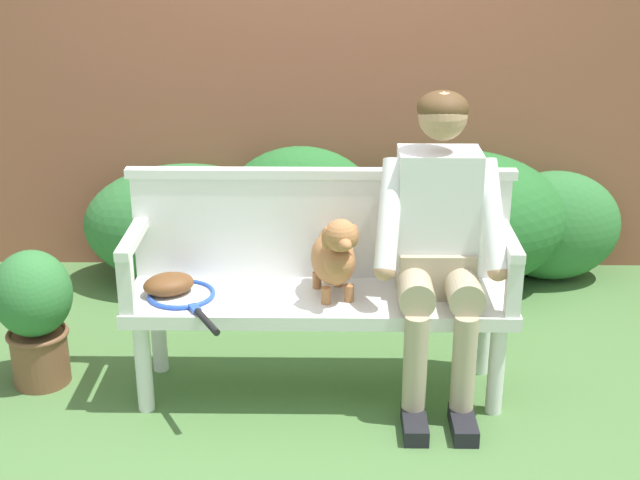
{
  "coord_description": "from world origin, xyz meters",
  "views": [
    {
      "loc": [
        0.05,
        -3.48,
        2.07
      ],
      "look_at": [
        0.0,
        0.0,
        0.72
      ],
      "focal_mm": 50.0,
      "sensor_mm": 36.0,
      "label": 1
    }
  ],
  "objects_px": {
    "garden_bench": "(320,308)",
    "person_seated": "(438,237)",
    "tennis_racket": "(184,297)",
    "baseball_glove": "(169,284)",
    "potted_plant": "(34,311)",
    "dog_on_bench": "(335,256)"
  },
  "relations": [
    {
      "from": "tennis_racket",
      "to": "baseball_glove",
      "type": "distance_m",
      "value": 0.09
    },
    {
      "from": "person_seated",
      "to": "baseball_glove",
      "type": "distance_m",
      "value": 1.16
    },
    {
      "from": "garden_bench",
      "to": "tennis_racket",
      "type": "xyz_separation_m",
      "value": [
        -0.58,
        -0.05,
        0.07
      ]
    },
    {
      "from": "person_seated",
      "to": "potted_plant",
      "type": "relative_size",
      "value": 2.11
    },
    {
      "from": "potted_plant",
      "to": "garden_bench",
      "type": "bearing_deg",
      "value": -2.47
    },
    {
      "from": "person_seated",
      "to": "dog_on_bench",
      "type": "distance_m",
      "value": 0.44
    },
    {
      "from": "person_seated",
      "to": "potted_plant",
      "type": "bearing_deg",
      "value": 177.95
    },
    {
      "from": "tennis_racket",
      "to": "baseball_glove",
      "type": "bearing_deg",
      "value": 145.28
    },
    {
      "from": "baseball_glove",
      "to": "tennis_racket",
      "type": "bearing_deg",
      "value": -61.34
    },
    {
      "from": "potted_plant",
      "to": "baseball_glove",
      "type": "bearing_deg",
      "value": -5.55
    },
    {
      "from": "tennis_racket",
      "to": "potted_plant",
      "type": "xyz_separation_m",
      "value": [
        -0.69,
        0.11,
        -0.12
      ]
    },
    {
      "from": "garden_bench",
      "to": "person_seated",
      "type": "xyz_separation_m",
      "value": [
        0.49,
        -0.01,
        0.34
      ]
    },
    {
      "from": "dog_on_bench",
      "to": "person_seated",
      "type": "bearing_deg",
      "value": 3.01
    },
    {
      "from": "person_seated",
      "to": "tennis_racket",
      "type": "relative_size",
      "value": 2.36
    },
    {
      "from": "person_seated",
      "to": "baseball_glove",
      "type": "relative_size",
      "value": 6.09
    },
    {
      "from": "person_seated",
      "to": "dog_on_bench",
      "type": "xyz_separation_m",
      "value": [
        -0.43,
        -0.02,
        -0.08
      ]
    },
    {
      "from": "garden_bench",
      "to": "potted_plant",
      "type": "distance_m",
      "value": 1.27
    },
    {
      "from": "garden_bench",
      "to": "baseball_glove",
      "type": "xyz_separation_m",
      "value": [
        -0.65,
        -0.01,
        0.11
      ]
    },
    {
      "from": "person_seated",
      "to": "dog_on_bench",
      "type": "relative_size",
      "value": 3.49
    },
    {
      "from": "garden_bench",
      "to": "baseball_glove",
      "type": "height_order",
      "value": "baseball_glove"
    },
    {
      "from": "garden_bench",
      "to": "person_seated",
      "type": "relative_size",
      "value": 1.23
    },
    {
      "from": "garden_bench",
      "to": "person_seated",
      "type": "height_order",
      "value": "person_seated"
    }
  ]
}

